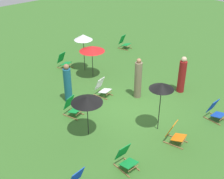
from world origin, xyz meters
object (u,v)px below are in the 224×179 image
person_1 (138,79)px  umbrella_3 (162,86)px  deckchair_5 (215,111)px  deckchair_0 (102,88)px  person_2 (68,84)px  deckchair_8 (64,61)px  deckchair_2 (126,158)px  deckchair_3 (72,107)px  deckchair_1 (175,134)px  deckchair_4 (124,43)px  umbrella_2 (92,49)px  person_0 (182,75)px  umbrella_1 (87,100)px  umbrella_0 (83,37)px

person_1 → umbrella_3: bearing=163.7°
deckchair_5 → person_1: 3.47m
deckchair_0 → person_2: size_ratio=0.48×
deckchair_8 → person_1: size_ratio=0.46×
deckchair_2 → person_1: (3.42, 2.85, 0.52)m
deckchair_2 → deckchair_3: (0.40, 3.60, 0.00)m
deckchair_1 → deckchair_3: 4.24m
deckchair_3 → deckchair_4: bearing=13.5°
umbrella_2 → person_0: bearing=-60.9°
deckchair_4 → umbrella_3: 8.39m
deckchair_8 → person_1: (0.83, -4.75, 0.52)m
deckchair_3 → umbrella_2: size_ratio=0.53×
deckchair_1 → deckchair_5: size_ratio=1.03×
deckchair_0 → deckchair_8: bearing=71.3°
deckchair_4 → deckchair_8: (-4.33, 0.13, 0.00)m
deckchair_2 → person_2: (0.89, 4.58, 0.48)m
umbrella_3 → person_0: umbrella_3 is taller
umbrella_1 → person_2: (0.75, 2.42, -0.66)m
deckchair_8 → umbrella_3: (-0.29, -6.96, 1.52)m
deckchair_3 → umbrella_3: bearing=-74.4°
deckchair_4 → umbrella_2: (-3.80, -1.74, 1.15)m
umbrella_1 → person_2: bearing=72.7°
deckchair_1 → deckchair_2: size_ratio=1.03×
deckchair_1 → person_2: (-1.30, 4.83, 0.48)m
deckchair_8 → person_0: (2.69, -5.72, 0.45)m
umbrella_1 → umbrella_2: 4.67m
deckchair_0 → deckchair_1: (-0.14, -4.25, 0.00)m
deckchair_2 → umbrella_3: bearing=16.3°
deckchair_4 → person_2: person_2 is taller
deckchair_0 → person_1: bearing=-60.4°
deckchair_0 → deckchair_3: 1.96m
deckchair_0 → deckchair_8: size_ratio=0.98×
deckchair_5 → umbrella_2: bearing=102.1°
person_0 → deckchair_0: bearing=-9.3°
deckchair_5 → umbrella_3: size_ratio=0.41×
umbrella_2 → person_2: person_2 is taller
deckchair_2 → umbrella_0: umbrella_0 is taller
deckchair_2 → umbrella_1: (0.13, 2.16, 1.13)m
umbrella_0 → deckchair_8: bearing=123.0°
deckchair_8 → person_1: bearing=-98.1°
deckchair_8 → deckchair_0: bearing=-112.4°
umbrella_2 → person_1: person_1 is taller
deckchair_3 → person_1: person_1 is taller
deckchair_2 → person_1: size_ratio=0.44×
deckchair_1 → deckchair_5: same height
deckchair_5 → umbrella_0: 7.26m
deckchair_2 → deckchair_8: size_ratio=0.96×
deckchair_0 → deckchair_2: same height
deckchair_5 → umbrella_1: size_ratio=0.51×
umbrella_2 → umbrella_3: bearing=-99.2°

